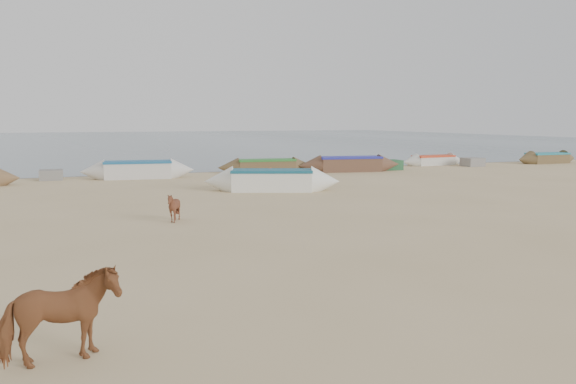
% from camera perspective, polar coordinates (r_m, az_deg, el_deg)
% --- Properties ---
extents(ground, '(140.00, 140.00, 0.00)m').
position_cam_1_polar(ground, '(14.46, 5.76, -5.84)').
color(ground, tan).
rests_on(ground, ground).
extents(sea, '(160.00, 160.00, 0.00)m').
position_cam_1_polar(sea, '(94.81, -17.35, 5.07)').
color(sea, slate).
rests_on(sea, ground).
extents(cow_adult, '(1.65, 0.92, 1.32)m').
position_cam_1_polar(cow_adult, '(8.33, -22.23, -11.66)').
color(cow_adult, brown).
rests_on(cow_adult, ground).
extents(calf_front, '(1.11, 1.06, 0.96)m').
position_cam_1_polar(calf_front, '(18.47, -11.54, -1.55)').
color(calf_front, '#582C1B').
rests_on(calf_front, ground).
extents(near_canoe, '(6.40, 3.56, 0.99)m').
position_cam_1_polar(near_canoe, '(26.04, -1.64, 1.20)').
color(near_canoe, white).
rests_on(near_canoe, ground).
extents(waterline_canoes, '(59.92, 4.12, 0.99)m').
position_cam_1_polar(waterline_canoes, '(33.29, -11.21, 2.32)').
color(waterline_canoes, brown).
rests_on(waterline_canoes, ground).
extents(beach_clutter, '(44.74, 2.74, 0.64)m').
position_cam_1_polar(beach_clutter, '(33.58, -5.27, 2.23)').
color(beach_clutter, '#2C5D29').
rests_on(beach_clutter, ground).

